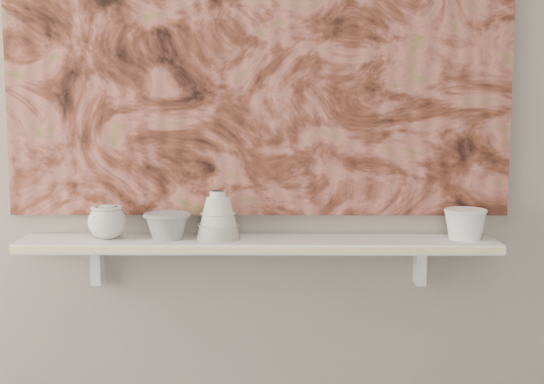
{
  "coord_description": "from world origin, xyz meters",
  "views": [
    {
      "loc": [
        0.06,
        -0.68,
        1.34
      ],
      "look_at": [
        0.04,
        1.49,
        1.07
      ],
      "focal_mm": 50.0,
      "sensor_mm": 36.0,
      "label": 1
    }
  ],
  "objects_px": {
    "shelf": "(258,244)",
    "bell_vessel": "(218,215)",
    "cup_cream": "(107,222)",
    "bowl_white": "(465,224)",
    "bowl_grey": "(167,225)",
    "painting": "(258,30)"
  },
  "relations": [
    {
      "from": "bowl_grey",
      "to": "bell_vessel",
      "type": "height_order",
      "value": "bell_vessel"
    },
    {
      "from": "cup_cream",
      "to": "bell_vessel",
      "type": "distance_m",
      "value": 0.33
    },
    {
      "from": "shelf",
      "to": "bowl_grey",
      "type": "distance_m",
      "value": 0.27
    },
    {
      "from": "painting",
      "to": "bell_vessel",
      "type": "xyz_separation_m",
      "value": [
        -0.12,
        -0.08,
        -0.54
      ]
    },
    {
      "from": "painting",
      "to": "bowl_grey",
      "type": "bearing_deg",
      "value": -163.12
    },
    {
      "from": "bowl_grey",
      "to": "cup_cream",
      "type": "bearing_deg",
      "value": 180.0
    },
    {
      "from": "bowl_white",
      "to": "bell_vessel",
      "type": "bearing_deg",
      "value": 180.0
    },
    {
      "from": "painting",
      "to": "bowl_grey",
      "type": "distance_m",
      "value": 0.63
    },
    {
      "from": "cup_cream",
      "to": "bowl_grey",
      "type": "bearing_deg",
      "value": 0.0
    },
    {
      "from": "bowl_grey",
      "to": "cup_cream",
      "type": "height_order",
      "value": "cup_cream"
    },
    {
      "from": "cup_cream",
      "to": "bowl_white",
      "type": "bearing_deg",
      "value": 0.0
    },
    {
      "from": "shelf",
      "to": "bowl_grey",
      "type": "bearing_deg",
      "value": 180.0
    },
    {
      "from": "bowl_white",
      "to": "cup_cream",
      "type": "bearing_deg",
      "value": 180.0
    },
    {
      "from": "shelf",
      "to": "bowl_white",
      "type": "xyz_separation_m",
      "value": [
        0.61,
        0.0,
        0.06
      ]
    },
    {
      "from": "shelf",
      "to": "bell_vessel",
      "type": "relative_size",
      "value": 9.78
    },
    {
      "from": "bowl_grey",
      "to": "cup_cream",
      "type": "xyz_separation_m",
      "value": [
        -0.18,
        0.0,
        0.01
      ]
    },
    {
      "from": "shelf",
      "to": "bell_vessel",
      "type": "height_order",
      "value": "bell_vessel"
    },
    {
      "from": "bowl_grey",
      "to": "shelf",
      "type": "bearing_deg",
      "value": 0.0
    },
    {
      "from": "shelf",
      "to": "bell_vessel",
      "type": "bearing_deg",
      "value": 180.0
    },
    {
      "from": "bowl_grey",
      "to": "bowl_white",
      "type": "xyz_separation_m",
      "value": [
        0.87,
        0.0,
        0.01
      ]
    },
    {
      "from": "bowl_white",
      "to": "shelf",
      "type": "bearing_deg",
      "value": 180.0
    },
    {
      "from": "cup_cream",
      "to": "bowl_white",
      "type": "height_order",
      "value": "cup_cream"
    }
  ]
}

